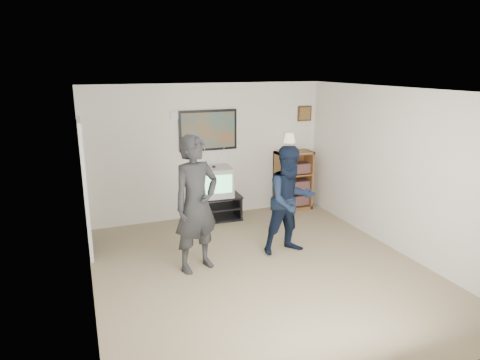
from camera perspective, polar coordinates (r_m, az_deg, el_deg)
room_shell at (r=6.03m, az=1.72°, el=0.08°), size 4.51×5.00×2.51m
media_stand at (r=8.03m, az=-3.29°, el=-3.66°), size 0.95×0.56×0.46m
crt_television at (r=7.88m, az=-3.48°, el=-0.23°), size 0.67×0.58×0.54m
bookshelf at (r=8.59m, az=7.11°, el=-0.05°), size 0.71×0.41×1.17m
table_lamp at (r=8.37m, az=6.59°, el=4.96°), size 0.23×0.23×0.37m
person_tall at (r=5.91m, az=-5.87°, el=-3.23°), size 0.81×0.67×1.92m
person_short at (r=6.50m, az=6.71°, el=-2.71°), size 0.83×0.66×1.67m
controller_left at (r=6.04m, az=-6.30°, el=-0.09°), size 0.06×0.12×0.03m
controller_right at (r=6.66m, az=6.08°, el=-0.60°), size 0.05×0.12×0.03m
poster at (r=7.91m, az=-4.25°, el=6.62°), size 1.10×0.03×0.75m
air_vent at (r=7.74m, az=-8.25°, el=8.56°), size 0.28×0.02×0.14m
small_picture at (r=8.67m, az=8.61°, el=8.77°), size 0.30×0.03×0.30m
doorway at (r=6.86m, az=-20.08°, el=-1.14°), size 0.03×0.85×2.00m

